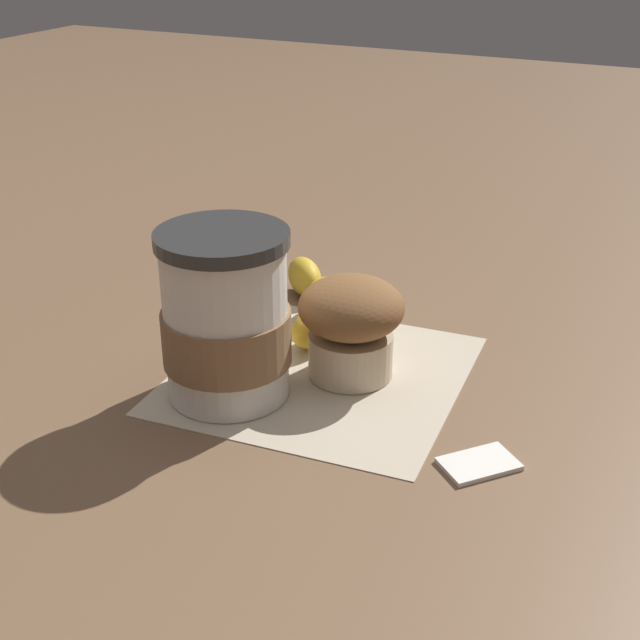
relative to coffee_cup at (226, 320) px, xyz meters
The scene contains 6 objects.
ground_plane 0.10m from the coffee_cup, 41.66° to the right, with size 3.00×3.00×0.00m, color brown.
paper_napkin 0.10m from the coffee_cup, 41.66° to the right, with size 0.22×0.22×0.00m, color beige.
coffee_cup is the anchor object (origin of this frame).
muffin 0.10m from the coffee_cup, 47.22° to the right, with size 0.08×0.08×0.08m.
banana 0.15m from the coffee_cup, ahead, with size 0.15×0.10×0.04m.
sugar_packet 0.21m from the coffee_cup, 92.68° to the right, with size 0.05×0.03×0.01m, color white.
Camera 1 is at (-0.55, -0.27, 0.35)m, focal length 50.00 mm.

